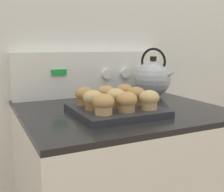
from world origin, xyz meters
TOP-DOWN VIEW (x-y plane):
  - wall_back at (0.00, 0.69)m, footprint 8.00×0.05m
  - control_panel at (0.00, 0.63)m, footprint 0.71×0.07m
  - muffin_pan at (-0.05, 0.27)m, footprint 0.29×0.29m
  - muffin_r0_c0 at (-0.14, 0.19)m, footprint 0.07×0.07m
  - muffin_r0_c1 at (-0.05, 0.19)m, footprint 0.07×0.07m
  - muffin_r0_c2 at (0.03, 0.19)m, footprint 0.07×0.07m
  - muffin_r1_c0 at (-0.14, 0.26)m, footprint 0.07×0.07m
  - muffin_r1_c1 at (-0.05, 0.27)m, footprint 0.07×0.07m
  - muffin_r1_c2 at (0.03, 0.27)m, footprint 0.07×0.07m
  - muffin_r2_c0 at (-0.14, 0.35)m, footprint 0.07×0.07m
  - muffin_r2_c1 at (-0.05, 0.35)m, footprint 0.07×0.07m
  - muffin_r2_c2 at (0.03, 0.35)m, footprint 0.07×0.07m
  - tea_kettle at (0.24, 0.48)m, footprint 0.16×0.19m

SIDE VIEW (x-z plane):
  - muffin_pan at x=-0.05m, z-range 0.92..0.94m
  - muffin_r0_c0 at x=-0.14m, z-range 0.94..1.00m
  - muffin_r0_c1 at x=-0.05m, z-range 0.94..1.00m
  - muffin_r0_c2 at x=0.03m, z-range 0.94..1.00m
  - muffin_r1_c0 at x=-0.14m, z-range 0.94..1.00m
  - muffin_r1_c1 at x=-0.05m, z-range 0.94..1.00m
  - muffin_r1_c2 at x=0.03m, z-range 0.94..1.00m
  - muffin_r2_c0 at x=-0.14m, z-range 0.94..1.00m
  - muffin_r2_c1 at x=-0.05m, z-range 0.94..1.00m
  - muffin_r2_c2 at x=0.03m, z-range 0.94..1.00m
  - tea_kettle at x=0.24m, z-range 0.89..1.11m
  - control_panel at x=0.00m, z-range 0.92..1.12m
  - wall_back at x=0.00m, z-range 0.00..2.40m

